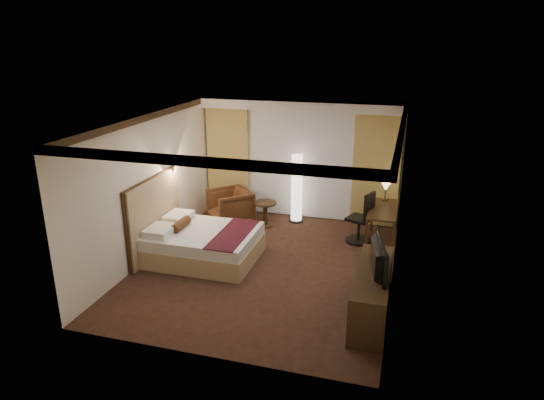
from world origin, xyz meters
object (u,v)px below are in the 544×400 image
(desk, at_px, (382,226))
(office_chair, at_px, (359,217))
(side_table, at_px, (265,214))
(bed, at_px, (204,245))
(floor_lamp, at_px, (297,188))
(television, at_px, (373,251))
(armchair, at_px, (230,205))
(dresser, at_px, (372,293))

(desk, xyz_separation_m, office_chair, (-0.45, -0.05, 0.17))
(office_chair, bearing_deg, side_table, -167.17)
(bed, bearing_deg, office_chair, 30.70)
(side_table, distance_m, office_chair, 2.13)
(floor_lamp, distance_m, television, 4.01)
(side_table, relative_size, television, 0.49)
(desk, relative_size, television, 1.18)
(bed, xyz_separation_m, television, (3.18, -1.10, 0.77))
(bed, height_order, armchair, armchair)
(office_chair, bearing_deg, floor_lamp, 173.94)
(bed, bearing_deg, dresser, -18.94)
(floor_lamp, height_order, desk, floor_lamp)
(bed, xyz_separation_m, office_chair, (2.71, 1.61, 0.26))
(desk, distance_m, television, 2.84)
(bed, xyz_separation_m, armchair, (-0.17, 1.83, 0.15))
(side_table, distance_m, floor_lamp, 0.91)
(floor_lamp, bearing_deg, desk, -20.47)
(armchair, distance_m, desk, 3.33)
(bed, bearing_deg, desk, 27.69)
(side_table, bearing_deg, television, -49.78)
(bed, bearing_deg, floor_lamp, 62.93)
(armchair, height_order, side_table, armchair)
(dresser, bearing_deg, side_table, 130.55)
(armchair, bearing_deg, bed, -38.61)
(desk, bearing_deg, bed, -152.31)
(armchair, xyz_separation_m, floor_lamp, (1.38, 0.56, 0.35))
(dresser, bearing_deg, bed, 161.06)
(dresser, xyz_separation_m, television, (-0.03, 0.00, 0.69))
(armchair, distance_m, dresser, 4.47)
(office_chair, bearing_deg, armchair, -162.95)
(side_table, height_order, television, television)
(armchair, bearing_deg, side_table, 53.09)
(side_table, relative_size, floor_lamp, 0.35)
(bed, bearing_deg, armchair, 95.22)
(armchair, bearing_deg, floor_lamp, 68.04)
(floor_lamp, height_order, dresser, floor_lamp)
(bed, distance_m, office_chair, 3.16)
(side_table, bearing_deg, armchair, -173.08)
(armchair, bearing_deg, television, 4.98)
(side_table, bearing_deg, desk, -5.96)
(bed, xyz_separation_m, floor_lamp, (1.22, 2.38, 0.49))
(bed, height_order, television, television)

